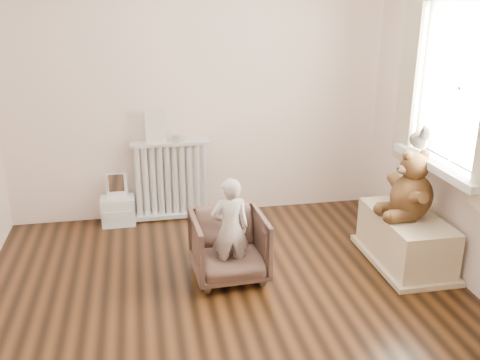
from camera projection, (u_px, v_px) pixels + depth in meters
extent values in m
cube|color=black|center=(231.00, 310.00, 3.75)|extent=(3.60, 3.60, 0.01)
cube|color=white|center=(197.00, 83.00, 4.98)|extent=(3.60, 0.02, 2.60)
cube|color=white|center=(329.00, 270.00, 1.65)|extent=(3.60, 0.02, 2.60)
cube|color=white|center=(463.00, 88.00, 3.86)|extent=(0.03, 0.90, 1.10)
cube|color=silver|center=(441.00, 165.00, 4.04)|extent=(0.22, 1.10, 0.06)
cube|color=beige|center=(410.00, 84.00, 4.38)|extent=(0.06, 0.26, 1.30)
cube|color=silver|center=(171.00, 181.00, 5.13)|extent=(0.74, 0.14, 0.78)
cube|color=beige|center=(156.00, 126.00, 4.92)|extent=(0.19, 0.02, 0.31)
cylinder|color=#A59E8C|center=(178.00, 138.00, 5.00)|extent=(0.10, 0.10, 0.06)
cube|color=silver|center=(117.00, 197.00, 5.04)|extent=(0.31, 0.22, 0.49)
imported|color=brown|center=(229.00, 246.00, 4.11)|extent=(0.58, 0.59, 0.52)
imported|color=silver|center=(230.00, 229.00, 4.01)|extent=(0.30, 0.21, 0.81)
cube|color=beige|center=(405.00, 239.00, 4.35)|extent=(0.47, 0.88, 0.41)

